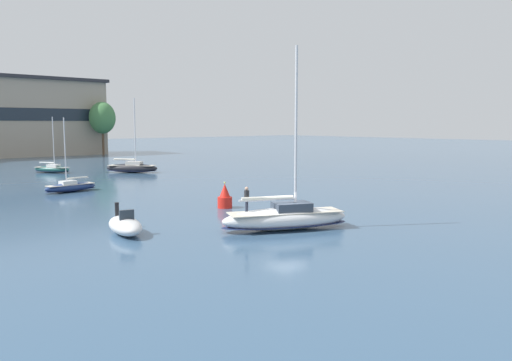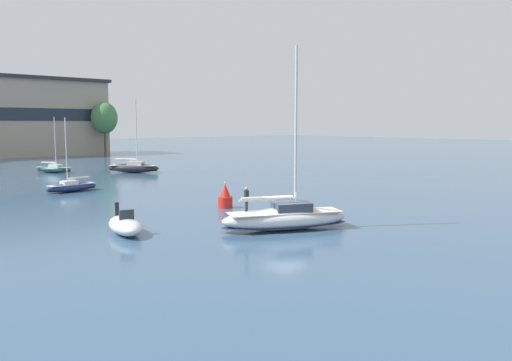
# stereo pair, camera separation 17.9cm
# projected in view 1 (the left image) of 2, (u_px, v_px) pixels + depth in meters

# --- Properties ---
(ground_plane) EXTENTS (400.00, 400.00, 0.00)m
(ground_plane) POSITION_uv_depth(u_px,v_px,m) (285.00, 229.00, 33.55)
(ground_plane) COLOR #385675
(waterfront_building) EXTENTS (39.52, 15.66, 17.16)m
(waterfront_building) POSITION_uv_depth(u_px,v_px,m) (9.00, 117.00, 108.20)
(waterfront_building) COLOR tan
(waterfront_building) RESTS_ON ground
(tree_shore_center) EXTENTS (5.82, 5.82, 11.99)m
(tree_shore_center) POSITION_uv_depth(u_px,v_px,m) (102.00, 118.00, 112.12)
(tree_shore_center) COLOR brown
(tree_shore_center) RESTS_ON ground
(sailboat_main) EXTENTS (9.06, 5.92, 12.14)m
(sailboat_main) POSITION_uv_depth(u_px,v_px,m) (286.00, 217.00, 33.46)
(sailboat_main) COLOR silver
(sailboat_main) RESTS_ON ground
(sailboat_moored_near_marina) EXTENTS (5.75, 2.21, 7.73)m
(sailboat_moored_near_marina) POSITION_uv_depth(u_px,v_px,m) (70.00, 187.00, 52.09)
(sailboat_moored_near_marina) COLOR navy
(sailboat_moored_near_marina) RESTS_ON ground
(sailboat_moored_mid_channel) EXTENTS (4.53, 5.82, 8.07)m
(sailboat_moored_mid_channel) POSITION_uv_depth(u_px,v_px,m) (52.00, 169.00, 72.36)
(sailboat_moored_mid_channel) COLOR #194C47
(sailboat_moored_mid_channel) RESTS_ON ground
(sailboat_moored_outer_mooring) EXTENTS (6.73, 7.33, 10.72)m
(sailboat_moored_outer_mooring) POSITION_uv_depth(u_px,v_px,m) (132.00, 168.00, 72.57)
(sailboat_moored_outer_mooring) COLOR #232328
(sailboat_moored_outer_mooring) RESTS_ON ground
(motor_tender) EXTENTS (2.79, 4.86, 1.76)m
(motor_tender) POSITION_uv_depth(u_px,v_px,m) (125.00, 225.00, 32.10)
(motor_tender) COLOR silver
(motor_tender) RESTS_ON ground
(channel_buoy) EXTENTS (1.23, 1.23, 2.22)m
(channel_buoy) POSITION_uv_depth(u_px,v_px,m) (225.00, 197.00, 42.08)
(channel_buoy) COLOR red
(channel_buoy) RESTS_ON ground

